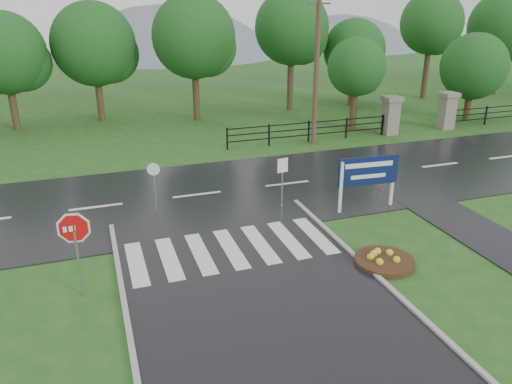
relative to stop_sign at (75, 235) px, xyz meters
name	(u,v)px	position (x,y,z in m)	size (l,w,h in m)	color
ground	(290,345)	(4.57, -3.81, -1.83)	(120.00, 120.00, 0.00)	#24531B
main_road	(197,196)	(4.57, 6.19, -1.83)	(90.00, 8.00, 0.04)	black
walkway	(467,226)	(13.07, 0.19, -1.83)	(2.20, 11.00, 0.04)	black
crosswalk	(231,248)	(4.57, 1.19, -1.77)	(6.50, 2.80, 0.02)	silver
pillar_west	(391,114)	(17.57, 12.19, -0.65)	(1.00, 1.00, 2.24)	gray
pillar_east	(447,110)	(21.57, 12.19, -0.65)	(1.00, 1.00, 2.24)	gray
fence_west	(309,129)	(12.32, 12.19, -1.11)	(9.58, 0.08, 1.20)	black
hills	(145,160)	(8.06, 61.19, -17.37)	(102.00, 48.00, 48.00)	slate
treeline	(166,120)	(5.57, 20.19, -1.83)	(83.20, 5.20, 10.00)	#16491A
stop_sign	(75,235)	(0.00, 0.00, 0.00)	(1.16, 0.20, 2.63)	#939399
estate_billboard	(368,174)	(10.40, 2.71, -0.37)	(2.43, 0.23, 2.12)	silver
flower_bed	(384,260)	(8.77, -1.20, -1.70)	(1.82, 1.82, 0.36)	#332111
reg_sign_small	(282,173)	(7.40, 3.87, -0.39)	(0.45, 0.09, 2.02)	#939399
reg_sign_round	(154,182)	(2.73, 4.87, -0.53)	(0.45, 0.16, 2.02)	#939399
utility_pole_east	(316,70)	(12.39, 11.69, 2.20)	(1.39, 0.42, 7.94)	#473523
entrance_tree_left	(356,67)	(15.93, 13.69, 1.94)	(3.41, 3.41, 5.51)	#3D2B1C
entrance_tree_right	(474,67)	(24.45, 13.69, 1.63)	(4.21, 4.21, 5.58)	#3D2B1C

